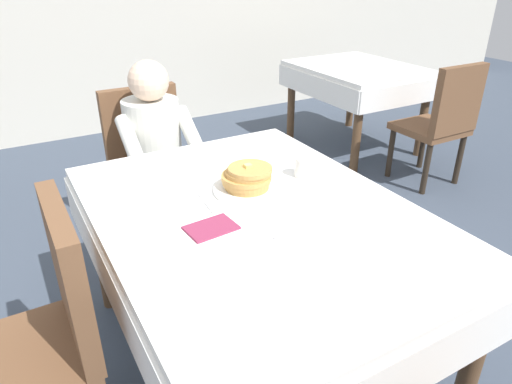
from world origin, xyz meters
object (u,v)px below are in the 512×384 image
(knife_right_of_plate, at_px, (290,182))
(background_table_far, at_px, (357,79))
(breakfast_stack, at_px, (247,177))
(chair_diner, at_px, (150,159))
(fork_left_of_plate, at_px, (207,203))
(cup_coffee, at_px, (304,167))
(chair_left_side, at_px, (46,327))
(spoon_near_edge, at_px, (290,231))
(dining_table_main, at_px, (256,231))
(diner_person, at_px, (156,145))
(plate_breakfast, at_px, (248,189))
(background_chair_empty, at_px, (442,119))

(knife_right_of_plate, bearing_deg, background_table_far, -52.79)
(breakfast_stack, xyz_separation_m, background_table_far, (2.00, 1.63, -0.18))
(chair_diner, xyz_separation_m, fork_left_of_plate, (-0.09, -1.03, 0.21))
(cup_coffee, relative_size, background_table_far, 0.10)
(chair_left_side, relative_size, spoon_near_edge, 6.20)
(chair_diner, bearing_deg, background_table_far, -163.44)
(spoon_near_edge, height_order, background_table_far, spoon_near_edge)
(dining_table_main, xyz_separation_m, spoon_near_edge, (0.03, -0.18, 0.09))
(cup_coffee, height_order, knife_right_of_plate, cup_coffee)
(diner_person, relative_size, background_table_far, 1.00)
(cup_coffee, bearing_deg, chair_diner, 110.37)
(breakfast_stack, distance_m, background_table_far, 2.59)
(dining_table_main, relative_size, cup_coffee, 13.49)
(plate_breakfast, height_order, background_chair_empty, background_chair_empty)
(dining_table_main, relative_size, breakfast_stack, 7.60)
(dining_table_main, bearing_deg, background_table_far, 41.19)
(dining_table_main, bearing_deg, chair_left_side, 180.00)
(dining_table_main, bearing_deg, chair_diner, 92.29)
(plate_breakfast, relative_size, knife_right_of_plate, 1.40)
(dining_table_main, relative_size, chair_left_side, 1.64)
(breakfast_stack, bearing_deg, plate_breakfast, -75.35)
(dining_table_main, distance_m, background_table_far, 2.72)
(spoon_near_edge, xyz_separation_m, background_table_far, (2.02, 1.98, -0.12))
(spoon_near_edge, bearing_deg, diner_person, 79.27)
(dining_table_main, distance_m, breakfast_stack, 0.22)
(knife_right_of_plate, bearing_deg, fork_left_of_plate, 84.70)
(dining_table_main, bearing_deg, knife_right_of_plate, 29.51)
(plate_breakfast, bearing_deg, dining_table_main, -108.42)
(dining_table_main, height_order, chair_left_side, chair_left_side)
(diner_person, bearing_deg, knife_right_of_plate, 108.26)
(plate_breakfast, bearing_deg, chair_diner, 95.60)
(chair_diner, relative_size, breakfast_stack, 4.64)
(dining_table_main, xyz_separation_m, breakfast_stack, (0.05, 0.16, 0.15))
(cup_coffee, bearing_deg, fork_left_of_plate, -176.99)
(fork_left_of_plate, relative_size, spoon_near_edge, 1.20)
(chair_left_side, distance_m, cup_coffee, 1.14)
(chair_diner, xyz_separation_m, chair_left_side, (-0.72, -1.17, 0.00))
(knife_right_of_plate, distance_m, background_chair_empty, 1.95)
(knife_right_of_plate, bearing_deg, dining_table_main, 114.21)
(dining_table_main, xyz_separation_m, fork_left_of_plate, (-0.14, 0.14, 0.09))
(chair_diner, relative_size, chair_left_side, 1.00)
(chair_left_side, bearing_deg, spoon_near_edge, -102.97)
(chair_diner, bearing_deg, diner_person, 90.00)
(dining_table_main, bearing_deg, diner_person, 92.65)
(plate_breakfast, bearing_deg, cup_coffee, 0.93)
(background_chair_empty, bearing_deg, dining_table_main, -157.63)
(chair_left_side, height_order, spoon_near_edge, chair_left_side)
(dining_table_main, height_order, fork_left_of_plate, fork_left_of_plate)
(chair_left_side, distance_m, breakfast_stack, 0.88)
(chair_diner, bearing_deg, knife_right_of_plate, 105.65)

